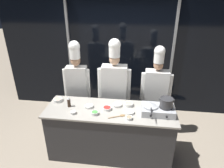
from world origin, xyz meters
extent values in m
plane|color=gray|center=(0.00, 0.00, 0.00)|extent=(24.00, 24.00, 0.00)
cube|color=black|center=(0.00, 1.63, 1.35)|extent=(5.49, 0.04, 2.70)
cube|color=gray|center=(-1.17, 1.58, 1.35)|extent=(0.05, 0.05, 2.70)
cube|color=gray|center=(1.17, 1.58, 1.35)|extent=(0.05, 0.05, 2.70)
cube|color=#2D2D30|center=(0.00, 0.00, 0.44)|extent=(2.08, 0.68, 0.89)
cube|color=#A39E93|center=(0.00, 0.00, 0.90)|extent=(2.15, 0.72, 0.03)
cube|color=#B2B5BA|center=(0.77, -0.01, 0.97)|extent=(0.52, 0.34, 0.11)
cylinder|color=black|center=(0.65, -0.01, 1.04)|extent=(0.21, 0.21, 0.01)
cylinder|color=black|center=(0.65, -0.19, 0.97)|extent=(0.03, 0.01, 0.03)
cylinder|color=black|center=(0.89, -0.01, 1.04)|extent=(0.21, 0.21, 0.01)
cylinder|color=black|center=(0.89, -0.19, 0.97)|extent=(0.03, 0.01, 0.03)
cylinder|color=#ADAFB5|center=(0.65, -0.01, 1.05)|extent=(0.24, 0.24, 0.01)
cone|color=#ADAFB5|center=(0.65, -0.01, 1.07)|extent=(0.25, 0.25, 0.04)
cylinder|color=black|center=(0.65, -0.22, 1.07)|extent=(0.02, 0.19, 0.02)
cylinder|color=#333335|center=(0.89, -0.01, 1.12)|extent=(0.20, 0.20, 0.15)
torus|color=#333335|center=(0.89, -0.01, 1.19)|extent=(0.21, 0.21, 0.01)
torus|color=#333335|center=(0.77, -0.01, 1.16)|extent=(0.01, 0.05, 0.05)
torus|color=#333335|center=(1.00, -0.01, 1.16)|extent=(0.01, 0.05, 0.05)
cylinder|color=#332319|center=(-0.70, 0.01, 0.99)|extent=(0.06, 0.06, 0.14)
cone|color=white|center=(-0.70, 0.01, 1.08)|extent=(0.05, 0.05, 0.04)
cylinder|color=white|center=(0.32, -0.23, 0.94)|extent=(0.10, 0.10, 0.04)
torus|color=white|center=(0.32, -0.23, 0.96)|extent=(0.10, 0.10, 0.01)
cylinder|color=#9E896B|center=(0.32, -0.23, 0.95)|extent=(0.08, 0.08, 0.02)
cylinder|color=white|center=(-0.22, -0.17, 0.94)|extent=(0.12, 0.12, 0.04)
torus|color=white|center=(-0.22, -0.17, 0.96)|extent=(0.12, 0.12, 0.01)
cylinder|color=#4C9E47|center=(-0.22, -0.17, 0.95)|extent=(0.10, 0.10, 0.02)
cylinder|color=white|center=(-0.57, -0.19, 0.94)|extent=(0.09, 0.09, 0.04)
torus|color=white|center=(-0.57, -0.19, 0.96)|extent=(0.09, 0.09, 0.01)
cylinder|color=white|center=(-0.57, -0.19, 0.95)|extent=(0.07, 0.07, 0.02)
cylinder|color=white|center=(-0.05, 0.00, 0.94)|extent=(0.15, 0.15, 0.04)
torus|color=white|center=(-0.05, 0.00, 0.96)|extent=(0.15, 0.15, 0.01)
cylinder|color=red|center=(-0.05, 0.00, 0.95)|extent=(0.12, 0.12, 0.02)
cylinder|color=white|center=(0.10, 0.13, 0.94)|extent=(0.16, 0.16, 0.04)
torus|color=white|center=(0.10, 0.13, 0.95)|extent=(0.16, 0.16, 0.01)
cylinder|color=beige|center=(0.10, 0.13, 0.95)|extent=(0.13, 0.13, 0.02)
cylinder|color=white|center=(0.33, -0.07, 0.93)|extent=(0.14, 0.14, 0.03)
torus|color=white|center=(0.33, -0.07, 0.95)|extent=(0.15, 0.15, 0.01)
cylinder|color=silver|center=(0.33, -0.07, 0.94)|extent=(0.12, 0.12, 0.02)
cylinder|color=white|center=(-0.36, 0.03, 0.93)|extent=(0.14, 0.14, 0.03)
torus|color=white|center=(-0.36, 0.03, 0.95)|extent=(0.14, 0.14, 0.01)
cylinder|color=silver|center=(-0.36, 0.03, 0.94)|extent=(0.11, 0.11, 0.02)
cylinder|color=white|center=(0.30, 0.16, 0.94)|extent=(0.15, 0.15, 0.05)
torus|color=white|center=(0.30, 0.16, 0.97)|extent=(0.15, 0.15, 0.01)
cylinder|color=#E0C689|center=(0.30, 0.16, 0.95)|extent=(0.12, 0.12, 0.03)
cylinder|color=white|center=(-0.96, 0.16, 0.94)|extent=(0.16, 0.16, 0.05)
torus|color=white|center=(-0.96, 0.16, 0.97)|extent=(0.16, 0.16, 0.01)
cylinder|color=#EAA893|center=(-0.96, 0.16, 0.96)|extent=(0.13, 0.13, 0.03)
cube|color=olive|center=(0.09, -0.21, 0.92)|extent=(0.18, 0.09, 0.01)
ellipsoid|color=olive|center=(0.22, -0.16, 0.93)|extent=(0.10, 0.09, 0.02)
cylinder|color=#4C4C51|center=(-0.63, 0.67, 0.39)|extent=(0.10, 0.10, 0.77)
cylinder|color=#4C4C51|center=(-0.85, 0.65, 0.39)|extent=(0.10, 0.10, 0.77)
cube|color=white|center=(-0.74, 0.66, 1.08)|extent=(0.41, 0.24, 0.62)
cylinder|color=white|center=(-0.52, 0.65, 1.07)|extent=(0.08, 0.08, 0.57)
cylinder|color=white|center=(-0.96, 0.61, 1.07)|extent=(0.08, 0.08, 0.57)
sphere|color=#A87A5B|center=(-0.74, 0.66, 1.51)|extent=(0.18, 0.18, 0.18)
cylinder|color=white|center=(-0.74, 0.66, 1.67)|extent=(0.19, 0.19, 0.23)
sphere|color=white|center=(-0.74, 0.66, 1.78)|extent=(0.21, 0.21, 0.21)
cylinder|color=#4C4C51|center=(0.12, 0.66, 0.40)|extent=(0.12, 0.12, 0.80)
cylinder|color=#4C4C51|center=(-0.14, 0.65, 0.40)|extent=(0.12, 0.12, 0.80)
cube|color=white|center=(-0.01, 0.66, 1.12)|extent=(0.48, 0.26, 0.65)
cylinder|color=white|center=(0.26, 0.63, 1.10)|extent=(0.09, 0.09, 0.59)
cylinder|color=white|center=(-0.27, 0.61, 1.10)|extent=(0.09, 0.09, 0.59)
sphere|color=tan|center=(-0.01, 0.66, 1.56)|extent=(0.19, 0.19, 0.19)
cylinder|color=white|center=(-0.01, 0.66, 1.73)|extent=(0.20, 0.20, 0.22)
sphere|color=white|center=(-0.01, 0.66, 1.84)|extent=(0.22, 0.22, 0.22)
cylinder|color=#232326|center=(0.91, 0.76, 0.37)|extent=(0.12, 0.12, 0.74)
cylinder|color=#232326|center=(0.67, 0.77, 0.37)|extent=(0.12, 0.12, 0.74)
cube|color=white|center=(0.79, 0.76, 1.04)|extent=(0.45, 0.25, 0.60)
cylinder|color=white|center=(1.04, 0.72, 1.02)|extent=(0.09, 0.09, 0.55)
cylinder|color=white|center=(0.54, 0.74, 1.02)|extent=(0.09, 0.09, 0.55)
sphere|color=#A87A5B|center=(0.79, 0.76, 1.46)|extent=(0.18, 0.18, 0.18)
cylinder|color=white|center=(0.79, 0.76, 1.61)|extent=(0.19, 0.19, 0.22)
sphere|color=white|center=(0.79, 0.76, 1.72)|extent=(0.20, 0.20, 0.20)
camera|label=1|loc=(0.39, -2.77, 2.69)|focal=32.00mm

